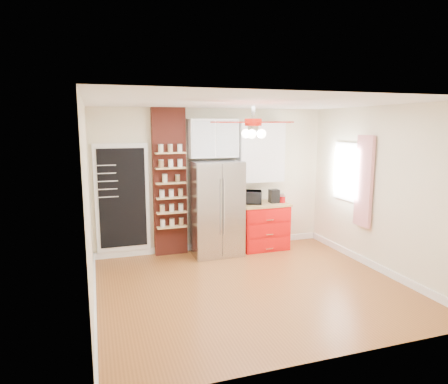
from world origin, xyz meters
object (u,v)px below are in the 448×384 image
object	(u,v)px
coffee_maker	(274,196)
fridge	(216,208)
red_cabinet	(263,226)
toaster_oven	(250,197)
pantry_jar_oats	(165,179)
canister_left	(282,199)
ceiling_fan	(253,123)

from	to	relation	value
coffee_maker	fridge	bearing A→B (deg)	-176.45
red_cabinet	fridge	bearing A→B (deg)	-177.05
toaster_oven	coffee_maker	size ratio (longest dim) A/B	1.75
toaster_oven	pantry_jar_oats	xyz separation A→B (m)	(-1.61, 0.05, 0.42)
red_cabinet	toaster_oven	distance (m)	0.64
canister_left	red_cabinet	bearing A→B (deg)	168.49
red_cabinet	pantry_jar_oats	bearing A→B (deg)	177.38
fridge	canister_left	world-z (taller)	fridge
toaster_oven	canister_left	size ratio (longest dim) A/B	3.54
ceiling_fan	coffee_maker	distance (m)	2.45
red_cabinet	canister_left	distance (m)	0.64
fridge	pantry_jar_oats	bearing A→B (deg)	171.54
ceiling_fan	pantry_jar_oats	size ratio (longest dim) A/B	9.69
coffee_maker	toaster_oven	bearing A→B (deg)	175.55
ceiling_fan	coffee_maker	size ratio (longest dim) A/B	5.39
toaster_oven	pantry_jar_oats	size ratio (longest dim) A/B	3.15
fridge	pantry_jar_oats	xyz separation A→B (m)	(-0.91, 0.14, 0.57)
ceiling_fan	pantry_jar_oats	bearing A→B (deg)	118.64
toaster_oven	fridge	bearing A→B (deg)	-151.28
toaster_oven	red_cabinet	bearing A→B (deg)	12.69
fridge	canister_left	bearing A→B (deg)	-1.08
fridge	red_cabinet	distance (m)	1.06
red_cabinet	toaster_oven	xyz separation A→B (m)	(-0.27, 0.04, 0.57)
coffee_maker	canister_left	world-z (taller)	coffee_maker
ceiling_fan	toaster_oven	bearing A→B (deg)	69.33
red_cabinet	ceiling_fan	distance (m)	2.75
fridge	red_cabinet	world-z (taller)	fridge
canister_left	ceiling_fan	bearing A→B (deg)	-128.80
pantry_jar_oats	red_cabinet	bearing A→B (deg)	-2.62
fridge	coffee_maker	world-z (taller)	fridge
fridge	canister_left	distance (m)	1.34
fridge	ceiling_fan	distance (m)	2.25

